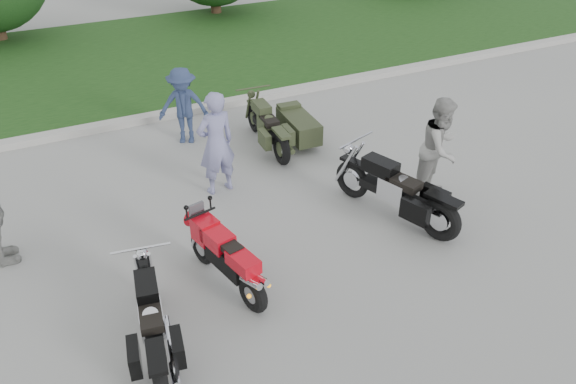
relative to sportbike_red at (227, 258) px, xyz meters
name	(u,v)px	position (x,y,z in m)	size (l,w,h in m)	color
ground	(274,274)	(0.69, -0.07, -0.51)	(80.00, 80.00, 0.00)	#A1A19C
curb	(163,115)	(0.69, 5.93, -0.44)	(60.00, 0.30, 0.15)	#B1AEA7
grass_strip	(124,60)	(0.69, 10.08, -0.44)	(60.00, 8.00, 0.14)	#2A561D
sportbike_red	(227,258)	(0.00, 0.00, 0.00)	(0.61, 1.81, 0.87)	black
cruiser_left	(153,327)	(-1.24, -0.75, -0.08)	(0.51, 2.18, 0.84)	black
cruiser_right	(400,194)	(3.14, 0.32, -0.02)	(1.01, 2.40, 0.96)	black
cruiser_sidecar	(286,127)	(2.64, 3.53, -0.11)	(1.13, 2.20, 0.85)	black
person_stripe	(216,144)	(0.77, 2.48, 0.44)	(0.69, 0.45, 1.90)	#8484B3
person_grey	(440,148)	(4.19, 0.69, 0.40)	(0.89, 0.69, 1.82)	#9A9895
person_denim	(183,106)	(0.83, 4.59, 0.29)	(1.04, 0.60, 1.60)	navy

